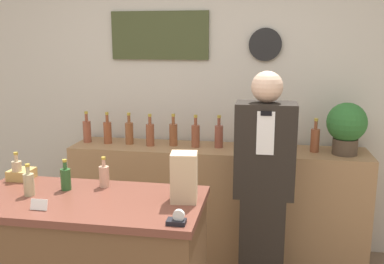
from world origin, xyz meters
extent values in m
cube|color=beige|center=(0.00, 2.00, 1.35)|extent=(5.20, 0.06, 2.70)
cube|color=#3D4525|center=(-0.28, 1.96, 1.83)|extent=(0.84, 0.02, 0.40)
cylinder|color=black|center=(0.60, 1.95, 1.75)|extent=(0.27, 0.03, 0.27)
cube|color=#9E754C|center=(0.24, 1.72, 0.46)|extent=(2.40, 0.44, 0.93)
cube|color=brown|center=(-0.33, 0.43, 0.93)|extent=(1.28, 0.63, 0.04)
cube|color=black|center=(0.63, 1.20, 0.37)|extent=(0.31, 0.24, 0.74)
cube|color=black|center=(0.63, 1.20, 1.06)|extent=(0.40, 0.24, 0.64)
cube|color=white|center=(0.63, 1.08, 1.20)|extent=(0.11, 0.01, 0.28)
cube|color=black|center=(0.63, 1.07, 1.33)|extent=(0.07, 0.01, 0.03)
sphere|color=#DBB293|center=(0.63, 1.20, 1.49)|extent=(0.21, 0.21, 0.21)
cylinder|color=#4C3D2D|center=(1.23, 1.69, 0.99)|extent=(0.19, 0.19, 0.12)
sphere|color=#2D6B2D|center=(1.23, 1.69, 1.18)|extent=(0.30, 0.30, 0.30)
cube|color=tan|center=(0.21, 0.48, 1.08)|extent=(0.15, 0.14, 0.27)
cube|color=black|center=(0.23, 0.19, 0.96)|extent=(0.09, 0.06, 0.02)
cylinder|color=silver|center=(0.24, 0.19, 0.99)|extent=(0.06, 0.02, 0.06)
cube|color=white|center=(-0.49, 0.24, 0.97)|extent=(0.09, 0.02, 0.06)
cube|color=tan|center=(-0.85, 0.67, 0.98)|extent=(0.14, 0.14, 0.06)
cylinder|color=tan|center=(-0.85, 0.64, 1.01)|extent=(0.06, 0.06, 0.12)
cylinder|color=tan|center=(-0.85, 0.64, 1.09)|extent=(0.02, 0.02, 0.04)
cylinder|color=#B29933|center=(-0.85, 0.64, 1.12)|extent=(0.03, 0.03, 0.01)
cylinder|color=tan|center=(-0.65, 0.42, 1.01)|extent=(0.06, 0.06, 0.12)
cylinder|color=tan|center=(-0.65, 0.42, 1.09)|extent=(0.02, 0.02, 0.04)
cylinder|color=#B29933|center=(-0.65, 0.42, 1.12)|extent=(0.03, 0.03, 0.01)
cylinder|color=#285627|center=(-0.49, 0.54, 1.01)|extent=(0.06, 0.06, 0.12)
cylinder|color=#285627|center=(-0.49, 0.54, 1.09)|extent=(0.02, 0.02, 0.04)
cylinder|color=#B29933|center=(-0.49, 0.54, 1.12)|extent=(0.03, 0.03, 0.01)
cylinder|color=tan|center=(-0.29, 0.63, 1.01)|extent=(0.06, 0.06, 0.12)
cylinder|color=tan|center=(-0.29, 0.63, 1.09)|extent=(0.02, 0.02, 0.04)
cylinder|color=#B29933|center=(-0.29, 0.63, 1.12)|extent=(0.03, 0.03, 0.01)
cylinder|color=brown|center=(-0.88, 1.73, 1.02)|extent=(0.07, 0.07, 0.18)
cylinder|color=brown|center=(-0.88, 1.73, 1.14)|extent=(0.03, 0.03, 0.06)
cylinder|color=#B29933|center=(-0.88, 1.73, 1.19)|extent=(0.03, 0.03, 0.02)
cylinder|color=brown|center=(-0.69, 1.72, 1.02)|extent=(0.07, 0.07, 0.18)
cylinder|color=brown|center=(-0.69, 1.72, 1.14)|extent=(0.03, 0.03, 0.06)
cylinder|color=#B29933|center=(-0.69, 1.72, 1.19)|extent=(0.03, 0.03, 0.02)
cylinder|color=brown|center=(-0.50, 1.73, 1.02)|extent=(0.07, 0.07, 0.18)
cylinder|color=brown|center=(-0.50, 1.73, 1.14)|extent=(0.03, 0.03, 0.06)
cylinder|color=#B29933|center=(-0.50, 1.73, 1.19)|extent=(0.03, 0.03, 0.02)
cylinder|color=brown|center=(-0.31, 1.70, 1.02)|extent=(0.07, 0.07, 0.18)
cylinder|color=brown|center=(-0.31, 1.70, 1.14)|extent=(0.03, 0.03, 0.06)
cylinder|color=#B29933|center=(-0.31, 1.70, 1.19)|extent=(0.03, 0.03, 0.02)
cylinder|color=brown|center=(-0.12, 1.74, 1.02)|extent=(0.07, 0.07, 0.18)
cylinder|color=brown|center=(-0.12, 1.74, 1.14)|extent=(0.03, 0.03, 0.06)
cylinder|color=#B29933|center=(-0.12, 1.74, 1.19)|extent=(0.03, 0.03, 0.02)
cylinder|color=brown|center=(0.07, 1.72, 1.02)|extent=(0.07, 0.07, 0.18)
cylinder|color=brown|center=(0.07, 1.72, 1.14)|extent=(0.03, 0.03, 0.06)
cylinder|color=#B29933|center=(0.07, 1.72, 1.19)|extent=(0.03, 0.03, 0.02)
cylinder|color=brown|center=(0.26, 1.74, 1.02)|extent=(0.07, 0.07, 0.18)
cylinder|color=brown|center=(0.26, 1.74, 1.14)|extent=(0.03, 0.03, 0.06)
cylinder|color=#B29933|center=(0.26, 1.74, 1.19)|extent=(0.03, 0.03, 0.02)
cylinder|color=brown|center=(0.45, 1.74, 1.02)|extent=(0.07, 0.07, 0.18)
cylinder|color=brown|center=(0.45, 1.74, 1.14)|extent=(0.03, 0.03, 0.06)
cylinder|color=#B29933|center=(0.45, 1.74, 1.19)|extent=(0.03, 0.03, 0.02)
cylinder|color=brown|center=(0.64, 1.72, 1.02)|extent=(0.07, 0.07, 0.18)
cylinder|color=brown|center=(0.64, 1.72, 1.14)|extent=(0.03, 0.03, 0.06)
cylinder|color=#B29933|center=(0.64, 1.72, 1.19)|extent=(0.03, 0.03, 0.02)
cylinder|color=brown|center=(0.82, 1.71, 1.02)|extent=(0.07, 0.07, 0.18)
cylinder|color=brown|center=(0.82, 1.71, 1.14)|extent=(0.03, 0.03, 0.06)
cylinder|color=#B29933|center=(0.82, 1.71, 1.19)|extent=(0.03, 0.03, 0.02)
cylinder|color=brown|center=(1.01, 1.73, 1.02)|extent=(0.07, 0.07, 0.18)
cylinder|color=brown|center=(1.01, 1.73, 1.14)|extent=(0.03, 0.03, 0.06)
cylinder|color=#B29933|center=(1.01, 1.73, 1.19)|extent=(0.03, 0.03, 0.02)
camera|label=1|loc=(0.62, -1.64, 1.79)|focal=40.00mm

